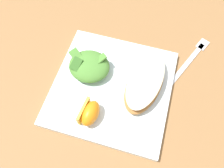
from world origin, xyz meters
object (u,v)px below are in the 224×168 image
(green_salad_pile, at_px, (89,66))
(cheesy_pizza_bread, at_px, (145,82))
(orange_wedge_front, at_px, (90,113))
(metal_fork, at_px, (191,58))
(white_plate, at_px, (112,87))

(green_salad_pile, bearing_deg, cheesy_pizza_bread, -1.52)
(cheesy_pizza_bread, distance_m, orange_wedge_front, 0.15)
(green_salad_pile, bearing_deg, metal_fork, 25.88)
(cheesy_pizza_bread, height_order, metal_fork, cheesy_pizza_bread)
(metal_fork, bearing_deg, orange_wedge_front, -131.30)
(cheesy_pizza_bread, bearing_deg, metal_fork, 49.60)
(cheesy_pizza_bread, bearing_deg, green_salad_pile, 178.48)
(green_salad_pile, distance_m, metal_fork, 0.27)
(white_plate, height_order, orange_wedge_front, orange_wedge_front)
(cheesy_pizza_bread, relative_size, green_salad_pile, 1.70)
(orange_wedge_front, bearing_deg, cheesy_pizza_bread, 47.72)
(orange_wedge_front, height_order, metal_fork, orange_wedge_front)
(white_plate, xyz_separation_m, cheesy_pizza_bread, (0.07, 0.02, 0.03))
(white_plate, distance_m, green_salad_pile, 0.08)
(white_plate, height_order, green_salad_pile, green_salad_pile)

